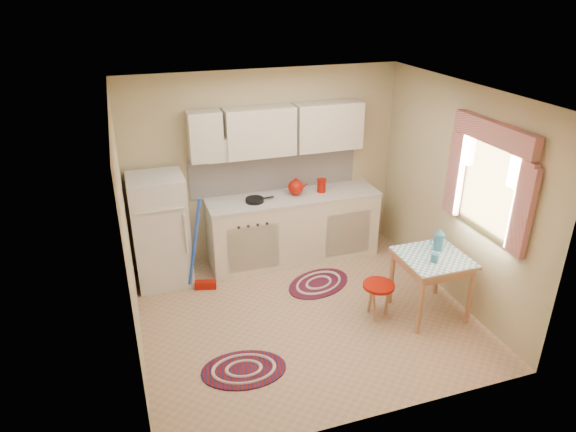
# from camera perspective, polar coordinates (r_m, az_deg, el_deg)

# --- Properties ---
(room_shell) EXTENTS (3.64, 3.60, 2.52)m
(room_shell) POSITION_cam_1_polar(r_m,az_deg,el_deg) (5.45, 2.88, 4.66)
(room_shell) COLOR tan
(room_shell) RESTS_ON ground
(fridge) EXTENTS (0.65, 0.60, 1.40)m
(fridge) POSITION_cam_1_polar(r_m,az_deg,el_deg) (6.41, -13.98, -1.59)
(fridge) COLOR silver
(fridge) RESTS_ON ground
(broom) EXTENTS (0.30, 0.19, 1.20)m
(broom) POSITION_cam_1_polar(r_m,az_deg,el_deg) (6.18, -9.48, -3.24)
(broom) COLOR blue
(broom) RESTS_ON ground
(base_cabinets) EXTENTS (2.25, 0.60, 0.88)m
(base_cabinets) POSITION_cam_1_polar(r_m,az_deg,el_deg) (6.87, 0.59, -1.40)
(base_cabinets) COLOR beige
(base_cabinets) RESTS_ON ground
(countertop) EXTENTS (2.27, 0.62, 0.04)m
(countertop) POSITION_cam_1_polar(r_m,az_deg,el_deg) (6.68, 0.60, 2.14)
(countertop) COLOR beige
(countertop) RESTS_ON base_cabinets
(frying_pan) EXTENTS (0.25, 0.25, 0.05)m
(frying_pan) POSITION_cam_1_polar(r_m,az_deg,el_deg) (6.47, -3.72, 1.78)
(frying_pan) COLOR black
(frying_pan) RESTS_ON countertop
(red_kettle) EXTENTS (0.23, 0.21, 0.22)m
(red_kettle) POSITION_cam_1_polar(r_m,az_deg,el_deg) (6.64, 0.86, 3.22)
(red_kettle) COLOR #9A1005
(red_kettle) RESTS_ON countertop
(red_canister) EXTENTS (0.12, 0.12, 0.16)m
(red_canister) POSITION_cam_1_polar(r_m,az_deg,el_deg) (6.77, 3.74, 3.32)
(red_canister) COLOR #9A1005
(red_canister) RESTS_ON countertop
(table) EXTENTS (0.72, 0.72, 0.72)m
(table) POSITION_cam_1_polar(r_m,az_deg,el_deg) (6.01, 15.48, -7.39)
(table) COLOR tan
(table) RESTS_ON ground
(stool) EXTENTS (0.43, 0.43, 0.42)m
(stool) POSITION_cam_1_polar(r_m,az_deg,el_deg) (5.89, 9.92, -9.20)
(stool) COLOR #9A1005
(stool) RESTS_ON ground
(coffee_pot) EXTENTS (0.15, 0.13, 0.27)m
(coffee_pot) POSITION_cam_1_polar(r_m,az_deg,el_deg) (5.92, 16.42, -2.50)
(coffee_pot) COLOR teal
(coffee_pot) RESTS_ON table
(mug) EXTENTS (0.09, 0.09, 0.10)m
(mug) POSITION_cam_1_polar(r_m,az_deg,el_deg) (5.70, 15.98, -4.50)
(mug) COLOR teal
(mug) RESTS_ON table
(rug_center) EXTENTS (1.03, 0.88, 0.02)m
(rug_center) POSITION_cam_1_polar(r_m,az_deg,el_deg) (6.49, 3.42, -7.49)
(rug_center) COLOR maroon
(rug_center) RESTS_ON ground
(rug_left) EXTENTS (0.91, 0.67, 0.02)m
(rug_left) POSITION_cam_1_polar(r_m,az_deg,el_deg) (5.24, -4.93, -16.64)
(rug_left) COLOR maroon
(rug_left) RESTS_ON ground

